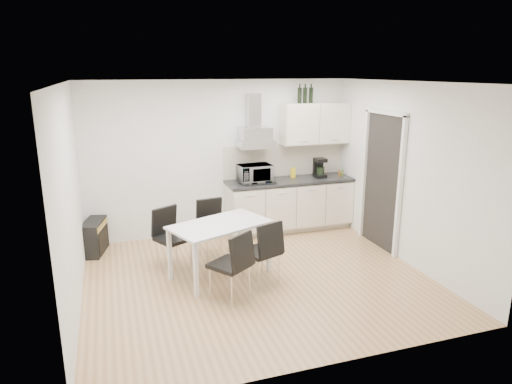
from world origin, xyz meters
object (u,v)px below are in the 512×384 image
Objects in this scene: chair_far_left at (173,239)px; guitar_amp at (95,237)px; dining_table at (220,230)px; chair_near_left at (230,266)px; chair_far_right at (214,230)px; kitchenette at (291,184)px; chair_near_right at (261,252)px; floor_speaker at (171,230)px.

chair_far_left reaches higher than guitar_amp.
chair_near_left is at bearing -116.17° from dining_table.
chair_far_left and chair_far_right have the same top height.
kitchenette is at bearing 15.90° from guitar_amp.
chair_near_right is at bearing -5.84° from chair_near_left.
chair_far_right is (0.63, 0.22, 0.00)m from chair_far_left.
floor_speaker is at bearing 83.74° from dining_table.
chair_far_right is at bearing -53.29° from floor_speaker.
dining_table reaches higher than guitar_amp.
chair_far_right is (0.06, 0.64, -0.22)m from dining_table.
floor_speaker is (-0.40, 2.32, -0.29)m from chair_near_left.
chair_far_right reaches higher than dining_table.
kitchenette is 1.82m from chair_far_right.
chair_far_left is at bearing -154.55° from kitchenette.
dining_table is 0.68m from chair_far_right.
dining_table is at bearing -64.85° from floor_speaker.
kitchenette is at bearing 20.26° from dining_table.
dining_table is at bearing 116.98° from chair_near_right.
chair_near_right is at bearing -26.06° from guitar_amp.
guitar_amp is 1.23m from floor_speaker.
chair_near_left is at bearing -127.93° from kitchenette.
chair_far_right is 1.32× the size of guitar_amp.
guitar_amp is 2.25× the size of floor_speaker.
floor_speaker is (-0.51, 1.00, -0.29)m from chair_far_right.
chair_far_left is at bearing -86.15° from floor_speaker.
floor_speaker is (0.12, 1.21, -0.29)m from chair_far_left.
dining_table is at bearing -25.49° from guitar_amp.
chair_near_right is at bearing -64.34° from dining_table.
chair_far_right is at bearing 170.86° from chair_far_left.
dining_table reaches higher than floor_speaker.
dining_table is 2.23× the size of guitar_amp.
dining_table is 0.75m from chair_far_left.
dining_table is 1.69× the size of chair_far_left.
chair_far_right is 1.87m from guitar_amp.
chair_far_left is at bearing -27.40° from guitar_amp.
kitchenette is 3.33m from guitar_amp.
guitar_amp is (-1.60, 2.07, -0.18)m from chair_near_left.
chair_near_left is (0.52, -1.11, 0.00)m from chair_far_left.
dining_table is 0.64m from chair_near_right.
chair_far_left is 1.25m from floor_speaker.
chair_near_left is 2.62m from guitar_amp.
guitar_amp is at bearing 92.54° from chair_near_left.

